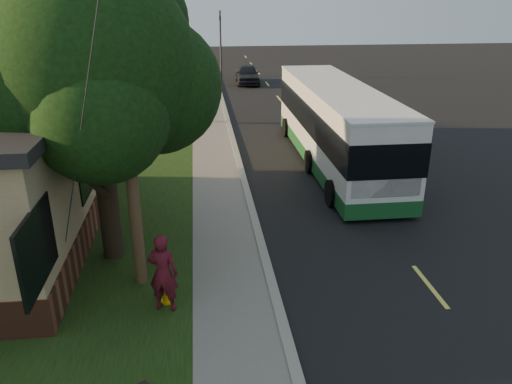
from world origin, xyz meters
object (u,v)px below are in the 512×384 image
(skateboarder, at_px, (163,273))
(utility_pole, at_px, (124,105))
(leafy_tree, at_px, (95,70))
(transit_bus, at_px, (336,123))
(distant_car, at_px, (247,74))
(fire_hydrant, at_px, (167,289))
(traffic_signal, at_px, (220,39))
(bare_tree_near, at_px, (164,85))
(bare_tree_far, at_px, (179,60))

(skateboarder, bearing_deg, utility_pole, -45.62)
(leafy_tree, height_order, transit_bus, leafy_tree)
(distant_car, bearing_deg, leafy_tree, -101.46)
(fire_hydrant, xyz_separation_m, traffic_signal, (3.10, 34.00, 2.73))
(leafy_tree, bearing_deg, distant_car, 76.65)
(traffic_signal, bearing_deg, distant_car, -62.03)
(leafy_tree, height_order, skateboarder, leafy_tree)
(transit_bus, xyz_separation_m, distant_car, (-1.68, 20.57, -1.02))
(leafy_tree, distance_m, skateboarder, 5.29)
(traffic_signal, relative_size, skateboarder, 2.86)
(fire_hydrant, distance_m, bare_tree_near, 18.10)
(leafy_tree, xyz_separation_m, distant_car, (6.59, 27.75, -4.40))
(traffic_signal, height_order, skateboarder, traffic_signal)
(skateboarder, bearing_deg, leafy_tree, -46.02)
(bare_tree_near, height_order, transit_bus, bare_tree_near)
(bare_tree_near, distance_m, bare_tree_far, 12.01)
(transit_bus, bearing_deg, fire_hydrant, -124.27)
(utility_pole, bearing_deg, distant_car, 78.99)
(utility_pole, bearing_deg, traffic_signal, 83.42)
(skateboarder, xyz_separation_m, distant_car, (5.04, 30.67, -0.26))
(fire_hydrant, xyz_separation_m, transit_bus, (6.70, 9.83, 1.35))
(bare_tree_far, distance_m, skateboarder, 30.29)
(fire_hydrant, distance_m, transit_bus, 11.97)
(traffic_signal, xyz_separation_m, skateboarder, (-3.12, -34.27, -2.13))
(traffic_signal, bearing_deg, fire_hydrant, -95.21)
(fire_hydrant, height_order, transit_bus, transit_bus)
(bare_tree_far, xyz_separation_m, transit_bus, (7.10, -20.17, -0.22))
(utility_pole, bearing_deg, bare_tree_far, 89.40)
(bare_tree_far, height_order, distant_car, bare_tree_far)
(utility_pole, relative_size, traffic_signal, 1.65)
(leafy_tree, distance_m, traffic_signal, 31.76)
(leafy_tree, distance_m, distant_car, 28.85)
(utility_pole, xyz_separation_m, leafy_tree, (-0.87, 1.66, 0.54))
(utility_pole, bearing_deg, transit_bus, 50.04)
(bare_tree_near, relative_size, distant_car, 0.95)
(bare_tree_near, bearing_deg, skateboarder, -87.25)
(fire_hydrant, xyz_separation_m, leafy_tree, (-1.57, 2.65, 4.73))
(leafy_tree, bearing_deg, bare_tree_near, 87.50)
(utility_pole, height_order, distant_car, utility_pole)
(fire_hydrant, relative_size, traffic_signal, 0.13)
(bare_tree_near, relative_size, traffic_signal, 0.78)
(transit_bus, distance_m, distant_car, 20.66)
(fire_hydrant, bearing_deg, bare_tree_near, 92.86)
(leafy_tree, bearing_deg, transit_bus, 40.97)
(traffic_signal, distance_m, transit_bus, 24.48)
(bare_tree_near, bearing_deg, traffic_signal, 75.96)
(bare_tree_far, xyz_separation_m, skateboarder, (0.38, -30.27, -0.97))
(bare_tree_far, xyz_separation_m, distant_car, (5.41, 0.39, -1.23))
(fire_hydrant, bearing_deg, bare_tree_far, 90.76)
(fire_hydrant, distance_m, utility_pole, 4.37)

